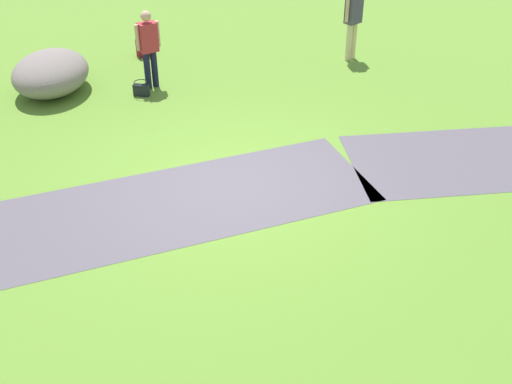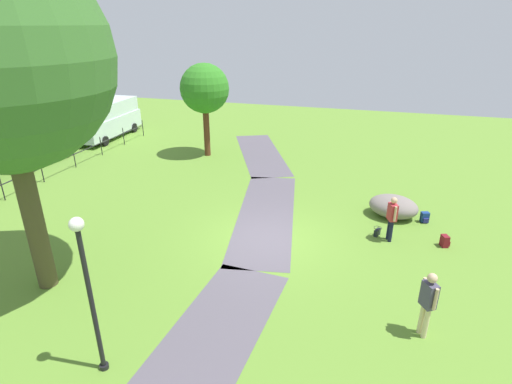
{
  "view_description": "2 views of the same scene",
  "coord_description": "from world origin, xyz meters",
  "px_view_note": "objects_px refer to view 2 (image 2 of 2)",
  "views": [
    {
      "loc": [
        1.28,
        8.42,
        5.49
      ],
      "look_at": [
        -0.0,
        1.72,
        0.97
      ],
      "focal_mm": 44.51,
      "sensor_mm": 36.0,
      "label": 1
    },
    {
      "loc": [
        -11.85,
        -3.14,
        6.93
      ],
      "look_at": [
        1.97,
        0.98,
        0.85
      ],
      "focal_mm": 28.18,
      "sensor_mm": 36.0,
      "label": 2
    }
  ],
  "objects_px": {
    "woman_with_handbag": "(392,216)",
    "man_near_boulder": "(428,300)",
    "handbag_on_grass": "(377,232)",
    "spare_backpack_on_lawn": "(445,241)",
    "lamp_post": "(88,282)",
    "young_tree_near_path": "(205,89)",
    "delivery_van": "(101,118)",
    "backpack_by_boulder": "(425,217)",
    "lawn_boulder": "(393,206)",
    "frisbee_on_grass": "(376,200)",
    "parked_coupe_black": "(35,149)"
  },
  "relations": [
    {
      "from": "woman_with_handbag",
      "to": "man_near_boulder",
      "type": "xyz_separation_m",
      "value": [
        -4.54,
        -0.73,
        0.08
      ]
    },
    {
      "from": "man_near_boulder",
      "to": "handbag_on_grass",
      "type": "height_order",
      "value": "man_near_boulder"
    },
    {
      "from": "man_near_boulder",
      "to": "spare_backpack_on_lawn",
      "type": "height_order",
      "value": "man_near_boulder"
    },
    {
      "from": "lamp_post",
      "to": "spare_backpack_on_lawn",
      "type": "height_order",
      "value": "lamp_post"
    },
    {
      "from": "handbag_on_grass",
      "to": "man_near_boulder",
      "type": "bearing_deg",
      "value": -166.79
    },
    {
      "from": "lamp_post",
      "to": "handbag_on_grass",
      "type": "distance_m",
      "value": 9.85
    },
    {
      "from": "spare_backpack_on_lawn",
      "to": "handbag_on_grass",
      "type": "bearing_deg",
      "value": 86.61
    },
    {
      "from": "young_tree_near_path",
      "to": "delivery_van",
      "type": "bearing_deg",
      "value": 78.62
    },
    {
      "from": "backpack_by_boulder",
      "to": "spare_backpack_on_lawn",
      "type": "height_order",
      "value": "same"
    },
    {
      "from": "backpack_by_boulder",
      "to": "spare_backpack_on_lawn",
      "type": "xyz_separation_m",
      "value": [
        -1.71,
        -0.49,
        0.0
      ]
    },
    {
      "from": "lamp_post",
      "to": "man_near_boulder",
      "type": "height_order",
      "value": "lamp_post"
    },
    {
      "from": "man_near_boulder",
      "to": "backpack_by_boulder",
      "type": "bearing_deg",
      "value": -5.08
    },
    {
      "from": "woman_with_handbag",
      "to": "man_near_boulder",
      "type": "height_order",
      "value": "man_near_boulder"
    },
    {
      "from": "lawn_boulder",
      "to": "young_tree_near_path",
      "type": "bearing_deg",
      "value": 62.4
    },
    {
      "from": "man_near_boulder",
      "to": "frisbee_on_grass",
      "type": "relative_size",
      "value": 7.49
    },
    {
      "from": "lamp_post",
      "to": "lawn_boulder",
      "type": "distance_m",
      "value": 11.54
    },
    {
      "from": "parked_coupe_black",
      "to": "handbag_on_grass",
      "type": "bearing_deg",
      "value": -99.73
    },
    {
      "from": "man_near_boulder",
      "to": "delivery_van",
      "type": "xyz_separation_m",
      "value": [
        13.37,
        18.57,
        0.26
      ]
    },
    {
      "from": "man_near_boulder",
      "to": "parked_coupe_black",
      "type": "xyz_separation_m",
      "value": [
        7.79,
        18.67,
        -0.21
      ]
    },
    {
      "from": "young_tree_near_path",
      "to": "handbag_on_grass",
      "type": "height_order",
      "value": "young_tree_near_path"
    },
    {
      "from": "handbag_on_grass",
      "to": "young_tree_near_path",
      "type": "bearing_deg",
      "value": 53.47
    },
    {
      "from": "lamp_post",
      "to": "frisbee_on_grass",
      "type": "relative_size",
      "value": 15.79
    },
    {
      "from": "man_near_boulder",
      "to": "lawn_boulder",
      "type": "bearing_deg",
      "value": 5.13
    },
    {
      "from": "lawn_boulder",
      "to": "lamp_post",
      "type": "bearing_deg",
      "value": 147.62
    },
    {
      "from": "man_near_boulder",
      "to": "handbag_on_grass",
      "type": "xyz_separation_m",
      "value": [
        4.78,
        1.12,
        -0.87
      ]
    },
    {
      "from": "lamp_post",
      "to": "man_near_boulder",
      "type": "xyz_separation_m",
      "value": [
        3.07,
        -6.69,
        -1.24
      ]
    },
    {
      "from": "lawn_boulder",
      "to": "backpack_by_boulder",
      "type": "relative_size",
      "value": 5.43
    },
    {
      "from": "lamp_post",
      "to": "frisbee_on_grass",
      "type": "bearing_deg",
      "value": -26.37
    },
    {
      "from": "delivery_van",
      "to": "young_tree_near_path",
      "type": "bearing_deg",
      "value": -101.38
    },
    {
      "from": "woman_with_handbag",
      "to": "frisbee_on_grass",
      "type": "bearing_deg",
      "value": 8.18
    },
    {
      "from": "lawn_boulder",
      "to": "spare_backpack_on_lawn",
      "type": "xyz_separation_m",
      "value": [
        -1.9,
        -1.65,
        -0.22
      ]
    },
    {
      "from": "young_tree_near_path",
      "to": "backpack_by_boulder",
      "type": "bearing_deg",
      "value": -115.92
    },
    {
      "from": "spare_backpack_on_lawn",
      "to": "backpack_by_boulder",
      "type": "bearing_deg",
      "value": 16.1
    },
    {
      "from": "man_near_boulder",
      "to": "parked_coupe_black",
      "type": "relative_size",
      "value": 0.45
    },
    {
      "from": "lamp_post",
      "to": "parked_coupe_black",
      "type": "distance_m",
      "value": 16.23
    },
    {
      "from": "handbag_on_grass",
      "to": "spare_backpack_on_lawn",
      "type": "xyz_separation_m",
      "value": [
        -0.13,
        -2.18,
        0.05
      ]
    },
    {
      "from": "spare_backpack_on_lawn",
      "to": "frisbee_on_grass",
      "type": "bearing_deg",
      "value": 34.58
    },
    {
      "from": "lamp_post",
      "to": "man_near_boulder",
      "type": "bearing_deg",
      "value": -65.37
    },
    {
      "from": "lamp_post",
      "to": "spare_backpack_on_lawn",
      "type": "bearing_deg",
      "value": -45.1
    },
    {
      "from": "young_tree_near_path",
      "to": "frisbee_on_grass",
      "type": "relative_size",
      "value": 21.72
    },
    {
      "from": "woman_with_handbag",
      "to": "delivery_van",
      "type": "distance_m",
      "value": 19.91
    },
    {
      "from": "man_near_boulder",
      "to": "frisbee_on_grass",
      "type": "bearing_deg",
      "value": 8.73
    },
    {
      "from": "backpack_by_boulder",
      "to": "spare_backpack_on_lawn",
      "type": "bearing_deg",
      "value": -163.9
    },
    {
      "from": "lawn_boulder",
      "to": "man_near_boulder",
      "type": "relative_size",
      "value": 1.25
    },
    {
      "from": "lawn_boulder",
      "to": "handbag_on_grass",
      "type": "relative_size",
      "value": 6.1
    },
    {
      "from": "lawn_boulder",
      "to": "parked_coupe_black",
      "type": "height_order",
      "value": "parked_coupe_black"
    },
    {
      "from": "woman_with_handbag",
      "to": "parked_coupe_black",
      "type": "xyz_separation_m",
      "value": [
        3.25,
        17.93,
        -0.13
      ]
    },
    {
      "from": "lamp_post",
      "to": "frisbee_on_grass",
      "type": "xyz_separation_m",
      "value": [
        11.03,
        -5.47,
        -2.24
      ]
    },
    {
      "from": "lamp_post",
      "to": "woman_with_handbag",
      "type": "relative_size",
      "value": 2.27
    },
    {
      "from": "young_tree_near_path",
      "to": "lamp_post",
      "type": "relative_size",
      "value": 1.38
    }
  ]
}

